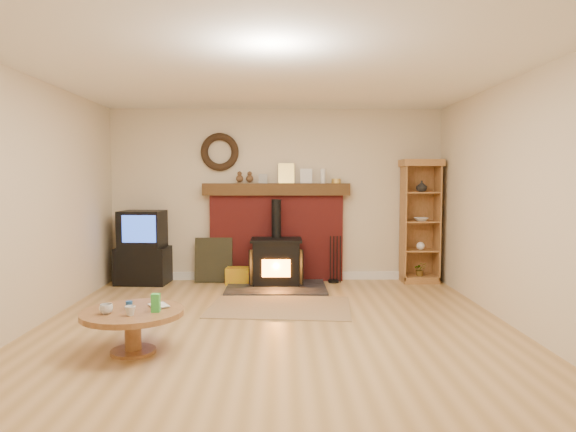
{
  "coord_description": "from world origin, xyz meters",
  "views": [
    {
      "loc": [
        0.07,
        -5.06,
        1.55
      ],
      "look_at": [
        0.15,
        1.0,
        1.11
      ],
      "focal_mm": 32.0,
      "sensor_mm": 36.0,
      "label": 1
    }
  ],
  "objects_px": {
    "tv_unit": "(143,249)",
    "coffee_table": "(133,318)",
    "wood_stove": "(276,263)",
    "curio_cabinet": "(420,221)"
  },
  "relations": [
    {
      "from": "wood_stove",
      "to": "tv_unit",
      "type": "height_order",
      "value": "wood_stove"
    },
    {
      "from": "curio_cabinet",
      "to": "tv_unit",
      "type": "bearing_deg",
      "value": -178.82
    },
    {
      "from": "tv_unit",
      "to": "coffee_table",
      "type": "distance_m",
      "value": 3.14
    },
    {
      "from": "curio_cabinet",
      "to": "coffee_table",
      "type": "bearing_deg",
      "value": -137.27
    },
    {
      "from": "tv_unit",
      "to": "curio_cabinet",
      "type": "distance_m",
      "value": 4.14
    },
    {
      "from": "tv_unit",
      "to": "curio_cabinet",
      "type": "xyz_separation_m",
      "value": [
        4.12,
        0.08,
        0.4
      ]
    },
    {
      "from": "wood_stove",
      "to": "curio_cabinet",
      "type": "bearing_deg",
      "value": 7.51
    },
    {
      "from": "wood_stove",
      "to": "curio_cabinet",
      "type": "xyz_separation_m",
      "value": [
        2.15,
        0.28,
        0.59
      ]
    },
    {
      "from": "curio_cabinet",
      "to": "wood_stove",
      "type": "bearing_deg",
      "value": -172.49
    },
    {
      "from": "tv_unit",
      "to": "coffee_table",
      "type": "xyz_separation_m",
      "value": [
        0.72,
        -3.05,
        -0.2
      ]
    }
  ]
}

